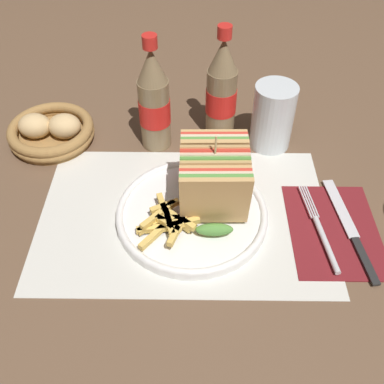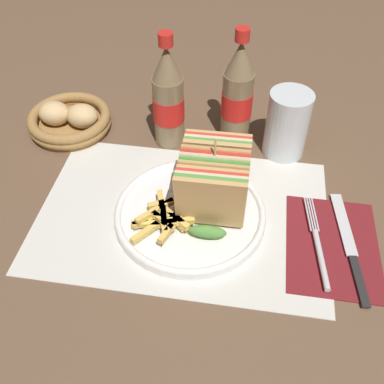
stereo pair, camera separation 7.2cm
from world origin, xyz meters
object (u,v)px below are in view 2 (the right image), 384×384
at_px(knife, 350,246).
at_px(coke_bottle_near, 168,99).
at_px(plate_main, 190,213).
at_px(fork, 319,249).
at_px(coke_bottle_far, 238,94).
at_px(bread_basket, 70,120).
at_px(glass_near, 286,128).
at_px(club_sandwich, 214,182).

relative_size(knife, coke_bottle_near, 0.98).
distance_m(plate_main, knife, 0.25).
distance_m(plate_main, fork, 0.21).
xyz_separation_m(coke_bottle_far, bread_basket, (-0.33, -0.03, -0.07)).
bearing_deg(fork, coke_bottle_near, 132.45).
bearing_deg(glass_near, club_sandwich, -122.69).
distance_m(club_sandwich, coke_bottle_far, 0.21).
bearing_deg(plate_main, fork, -11.09).
relative_size(coke_bottle_far, bread_basket, 1.36).
xyz_separation_m(coke_bottle_near, coke_bottle_far, (0.12, 0.04, 0.00)).
relative_size(club_sandwich, glass_near, 1.23).
xyz_separation_m(knife, glass_near, (-0.11, 0.22, 0.05)).
bearing_deg(knife, plate_main, 166.95).
height_order(knife, bread_basket, bread_basket).
relative_size(fork, coke_bottle_far, 0.82).
bearing_deg(coke_bottle_near, plate_main, -69.97).
xyz_separation_m(glass_near, bread_basket, (-0.42, 0.00, -0.03)).
height_order(coke_bottle_near, coke_bottle_far, same).
relative_size(club_sandwich, knife, 0.71).
bearing_deg(coke_bottle_near, bread_basket, 178.32).
distance_m(club_sandwich, knife, 0.23).
bearing_deg(coke_bottle_far, fork, -60.40).
bearing_deg(bread_basket, knife, -23.09).
relative_size(plate_main, coke_bottle_near, 1.12).
bearing_deg(glass_near, plate_main, -127.16).
distance_m(coke_bottle_far, glass_near, 0.11).
bearing_deg(knife, bread_basket, 149.61).
bearing_deg(bread_basket, coke_bottle_near, -1.68).
xyz_separation_m(coke_bottle_near, glass_near, (0.22, 0.00, -0.04)).
relative_size(fork, coke_bottle_near, 0.82).
distance_m(coke_bottle_near, bread_basket, 0.22).
bearing_deg(knife, glass_near, 108.29).
distance_m(fork, coke_bottle_far, 0.32).
bearing_deg(knife, coke_bottle_far, 120.96).
distance_m(club_sandwich, bread_basket, 0.36).
relative_size(coke_bottle_far, glass_near, 1.75).
bearing_deg(coke_bottle_far, knife, -51.75).
xyz_separation_m(club_sandwich, glass_near, (0.11, 0.18, -0.01)).
xyz_separation_m(knife, coke_bottle_far, (-0.20, 0.25, 0.09)).
distance_m(plate_main, coke_bottle_near, 0.22).
relative_size(coke_bottle_near, bread_basket, 1.36).
xyz_separation_m(fork, bread_basket, (-0.48, 0.24, 0.01)).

